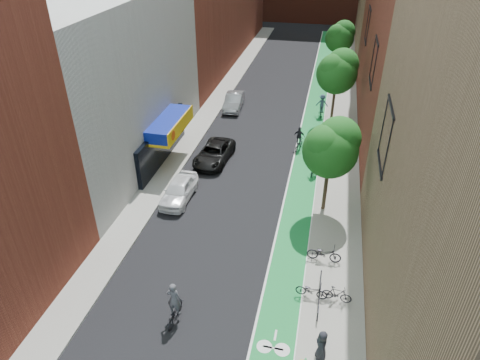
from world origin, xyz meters
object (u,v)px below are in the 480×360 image
Objects in this scene: parked_car_white at (179,190)px; cyclist_lane_mid at (299,141)px; cyclist_lead at (174,308)px; pedestrian at (322,345)px; parked_car_black at (214,153)px; cyclist_lane_far at (322,106)px; cyclist_lane_near at (314,163)px; parked_car_silver at (234,101)px.

cyclist_lane_mid reaches higher than parked_car_white.
pedestrian is (6.83, -0.70, 0.14)m from cyclist_lead.
cyclist_lead is at bearing -109.79° from pedestrian.
parked_car_black is 13.09m from cyclist_lane_far.
cyclist_lane_far reaches higher than cyclist_lane_near.
pedestrian is at bearing 112.00° from cyclist_lane_mid.
pedestrian is (1.44, -26.51, -0.01)m from cyclist_lane_far.
cyclist_lead is at bearing -70.93° from parked_car_white.
parked_car_silver is 2.93× the size of pedestrian.
cyclist_lead is 15.88m from cyclist_lane_near.
cyclist_lane_near is at bearing 89.52° from cyclist_lane_far.
parked_car_silver reaches higher than parked_car_black.
cyclist_lane_far is (7.61, 10.65, 0.25)m from parked_car_black.
pedestrian reaches higher than parked_car_black.
parked_car_black is at bearing 81.60° from parked_car_white.
parked_car_black is at bearing 6.49° from cyclist_lane_near.
pedestrian is at bearing 176.16° from cyclist_lead.
parked_car_black is 10.64m from parked_car_silver.
cyclist_lane_far is at bearing 63.24° from parked_car_white.
parked_car_white is 16.14m from parked_car_silver.
cyclist_lead reaches higher than parked_car_silver.
cyclist_lead reaches higher than cyclist_lane_near.
parked_car_white is 2.02× the size of cyclist_lane_far.
parked_car_white is 18.29m from cyclist_lane_far.
cyclist_lane_far is at bearing -81.49° from cyclist_lane_near.
cyclist_lane_near is (8.55, -10.85, 0.11)m from parked_car_silver.
pedestrian reaches higher than parked_car_white.
cyclist_lane_near is 10.89m from cyclist_lane_far.
cyclist_lane_far is (1.41, 7.28, 0.20)m from cyclist_lane_mid.
parked_car_black is at bearing -164.23° from pedestrian.
cyclist_lead reaches higher than parked_car_black.
cyclist_lane_near is at bearing -55.40° from parked_car_silver.
cyclist_lane_far is (-0.04, 10.89, 0.08)m from cyclist_lane_near.
cyclist_lane_mid is (-1.45, 3.61, -0.12)m from cyclist_lane_near.
parked_car_black is 7.06m from cyclist_lane_mid.
cyclist_lane_mid is at bearing -59.81° from cyclist_lane_near.
parked_car_silver is at bearing -31.97° from cyclist_lane_mid.
cyclist_lane_mid is 1.26× the size of pedestrian.
cyclist_lane_far reaches higher than parked_car_white.
cyclist_lane_mid is at bearing 174.48° from pedestrian.
pedestrian is at bearing 103.39° from cyclist_lane_near.
cyclist_lane_far is at bearing -87.39° from cyclist_lane_mid.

